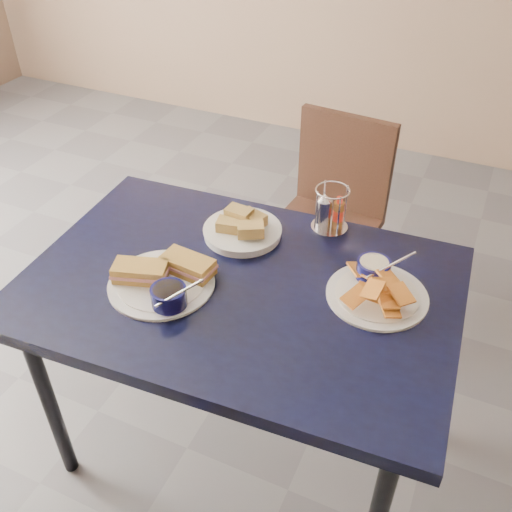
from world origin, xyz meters
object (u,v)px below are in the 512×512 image
at_px(plantain_plate, 376,285).
at_px(condiment_caddy, 329,211).
at_px(bread_basket, 243,229).
at_px(dining_table, 240,302).
at_px(chair_far, 331,204).
at_px(sandwich_plate, 164,279).

height_order(plantain_plate, condiment_caddy, condiment_caddy).
bearing_deg(bread_basket, dining_table, -67.02).
bearing_deg(bread_basket, chair_far, 84.13).
distance_m(plantain_plate, condiment_caddy, 0.31).
height_order(dining_table, condiment_caddy, condiment_caddy).
relative_size(dining_table, plantain_plate, 4.52).
bearing_deg(dining_table, chair_far, 90.86).
relative_size(chair_far, bread_basket, 3.65).
xyz_separation_m(dining_table, sandwich_plate, (-0.17, -0.09, 0.10)).
bearing_deg(chair_far, condiment_caddy, -74.99).
height_order(chair_far, sandwich_plate, sandwich_plate).
bearing_deg(plantain_plate, chair_far, 114.55).
height_order(dining_table, bread_basket, bread_basket).
relative_size(plantain_plate, bread_basket, 1.15).
bearing_deg(sandwich_plate, plantain_plate, 21.84).
xyz_separation_m(plantain_plate, condiment_caddy, (-0.21, 0.23, 0.04)).
bearing_deg(plantain_plate, sandwich_plate, -158.16).
distance_m(sandwich_plate, bread_basket, 0.30).
bearing_deg(bread_basket, plantain_plate, -11.36).
bearing_deg(dining_table, condiment_caddy, 68.79).
xyz_separation_m(sandwich_plate, bread_basket, (0.09, 0.29, -0.00)).
bearing_deg(bread_basket, condiment_caddy, 33.48).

